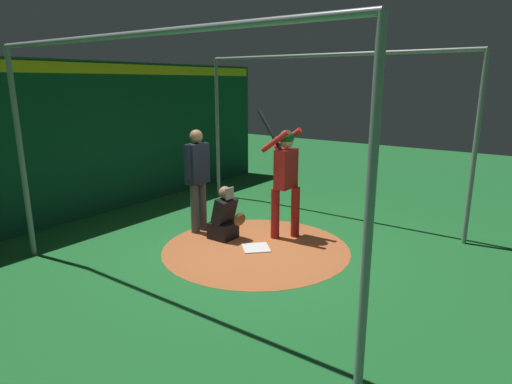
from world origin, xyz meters
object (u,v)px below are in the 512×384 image
object	(u,v)px
home_plate	(256,248)
catcher	(225,218)
batter	(285,173)
umpire	(197,175)

from	to	relation	value
home_plate	catcher	size ratio (longest dim) A/B	0.45
batter	umpire	world-z (taller)	batter
home_plate	umpire	xyz separation A→B (m)	(-1.34, 0.10, 1.03)
home_plate	batter	size ratio (longest dim) A/B	0.19
home_plate	umpire	bearing A→B (deg)	175.84
umpire	catcher	bearing A→B (deg)	-3.01
batter	umpire	size ratio (longest dim) A/B	1.19
home_plate	umpire	size ratio (longest dim) A/B	0.23
home_plate	umpire	world-z (taller)	umpire
catcher	umpire	distance (m)	0.94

